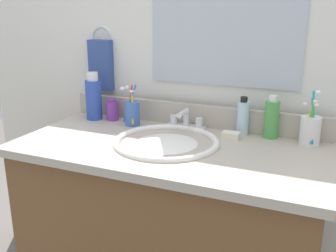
% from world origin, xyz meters
% --- Properties ---
extents(vanity_cabinet, '(1.06, 0.50, 0.76)m').
position_xyz_m(vanity_cabinet, '(0.00, 0.00, 0.38)').
color(vanity_cabinet, brown).
rests_on(vanity_cabinet, ground_plane).
extents(countertop, '(1.10, 0.54, 0.03)m').
position_xyz_m(countertop, '(0.00, 0.00, 0.77)').
color(countertop, '#B2A899').
rests_on(countertop, vanity_cabinet).
extents(backsplash, '(1.10, 0.02, 0.09)m').
position_xyz_m(backsplash, '(0.00, 0.26, 0.83)').
color(backsplash, '#B2A899').
rests_on(backsplash, countertop).
extents(back_wall, '(2.20, 0.04, 1.30)m').
position_xyz_m(back_wall, '(0.00, 0.32, 0.65)').
color(back_wall, silver).
rests_on(back_wall, ground_plane).
extents(mirror_panel, '(0.60, 0.01, 0.56)m').
position_xyz_m(mirror_panel, '(0.10, 0.30, 1.24)').
color(mirror_panel, '#B2BCC6').
extents(towel_ring, '(0.10, 0.01, 0.10)m').
position_xyz_m(towel_ring, '(-0.45, 0.30, 1.13)').
color(towel_ring, silver).
extents(hand_towel, '(0.11, 0.04, 0.22)m').
position_xyz_m(hand_towel, '(-0.45, 0.28, 1.01)').
color(hand_towel, '#334C8C').
extents(sink_basin, '(0.38, 0.38, 0.11)m').
position_xyz_m(sink_basin, '(-0.02, 0.01, 0.76)').
color(sink_basin, white).
rests_on(sink_basin, countertop).
extents(faucet, '(0.16, 0.10, 0.08)m').
position_xyz_m(faucet, '(-0.02, 0.21, 0.81)').
color(faucet, silver).
rests_on(faucet, countertop).
extents(bottle_gel_clear, '(0.05, 0.05, 0.15)m').
position_xyz_m(bottle_gel_clear, '(0.21, 0.23, 0.85)').
color(bottle_gel_clear, silver).
rests_on(bottle_gel_clear, countertop).
extents(bottle_toner_green, '(0.05, 0.05, 0.16)m').
position_xyz_m(bottle_toner_green, '(0.31, 0.23, 0.86)').
color(bottle_toner_green, '#4C9E4C').
rests_on(bottle_toner_green, countertop).
extents(bottle_cream_purple, '(0.05, 0.05, 0.09)m').
position_xyz_m(bottle_cream_purple, '(-0.35, 0.20, 0.83)').
color(bottle_cream_purple, '#7A3899').
rests_on(bottle_cream_purple, countertop).
extents(bottle_shampoo_blue, '(0.07, 0.07, 0.20)m').
position_xyz_m(bottle_shampoo_blue, '(-0.43, 0.18, 0.88)').
color(bottle_shampoo_blue, '#2D4CB2').
rests_on(bottle_shampoo_blue, countertop).
extents(cup_white_ceramic, '(0.07, 0.08, 0.20)m').
position_xyz_m(cup_white_ceramic, '(0.45, 0.20, 0.84)').
color(cup_white_ceramic, white).
rests_on(cup_white_ceramic, countertop).
extents(cup_blue_plastic, '(0.07, 0.07, 0.17)m').
position_xyz_m(cup_blue_plastic, '(-0.24, 0.16, 0.84)').
color(cup_blue_plastic, '#3F66B7').
rests_on(cup_blue_plastic, countertop).
extents(soap_bar, '(0.06, 0.04, 0.02)m').
position_xyz_m(soap_bar, '(0.18, 0.16, 0.80)').
color(soap_bar, white).
rests_on(soap_bar, countertop).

